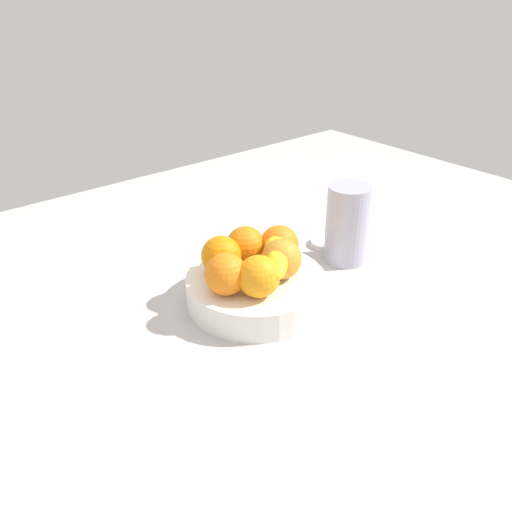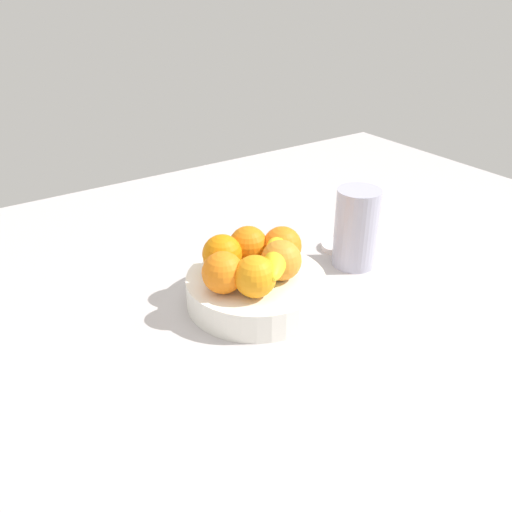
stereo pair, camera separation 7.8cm
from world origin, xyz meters
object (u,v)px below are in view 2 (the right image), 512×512
object	(u,v)px
orange_front_right	(223,273)
banana_bunch	(273,260)
orange_front_left	(222,254)
orange_center	(255,276)
orange_back_left	(280,261)
jar_lid	(338,246)
thermos_tumbler	(356,228)
fruit_bowl	(256,289)
orange_top_stack	(248,245)
orange_back_right	(282,246)

from	to	relation	value
orange_front_right	banana_bunch	xyz separation A→B (cm)	(-9.33, 0.71, -0.36)
orange_front_left	orange_center	world-z (taller)	same
orange_back_left	jar_lid	distance (cm)	25.81
banana_bunch	thermos_tumbler	size ratio (longest dim) A/B	1.05
fruit_bowl	banana_bunch	world-z (taller)	banana_bunch
banana_bunch	orange_top_stack	bearing A→B (deg)	-83.50
fruit_bowl	banana_bunch	size ratio (longest dim) A/B	1.48
orange_top_stack	orange_front_left	bearing A→B (deg)	3.09
fruit_bowl	orange_front_left	world-z (taller)	orange_front_left
orange_front_right	thermos_tumbler	xyz separation A→B (cm)	(-30.44, -1.31, -0.77)
orange_front_left	orange_top_stack	bearing A→B (deg)	-176.91
orange_front_left	thermos_tumbler	world-z (taller)	thermos_tumbler
orange_center	thermos_tumbler	size ratio (longest dim) A/B	0.44
orange_front_left	orange_top_stack	size ratio (longest dim) A/B	1.00
orange_front_left	orange_center	xyz separation A→B (cm)	(-0.49, 9.27, 0.00)
orange_front_right	orange_front_left	bearing A→B (deg)	-120.01
orange_center	orange_top_stack	size ratio (longest dim) A/B	1.00
fruit_bowl	banana_bunch	xyz separation A→B (cm)	(-2.37, 1.51, 5.65)
orange_front_right	orange_back_right	world-z (taller)	same
orange_front_right	orange_back_right	size ratio (longest dim) A/B	1.00
orange_front_right	orange_back_left	xyz separation A→B (cm)	(-9.90, 1.97, 0.00)
orange_back_left	orange_top_stack	world-z (taller)	same
orange_center	jar_lid	distance (cm)	32.12
orange_front_left	thermos_tumbler	distance (cm)	27.65
orange_top_stack	banana_bunch	size ratio (longest dim) A/B	0.42
orange_front_right	orange_back_right	distance (cm)	13.62
orange_front_right	thermos_tumbler	world-z (taller)	thermos_tumbler
fruit_bowl	orange_center	size ratio (longest dim) A/B	3.49
banana_bunch	thermos_tumbler	bearing A→B (deg)	-174.53
jar_lid	orange_back_left	bearing A→B (deg)	23.55
orange_top_stack	banana_bunch	distance (cm)	6.41
orange_center	orange_back_left	bearing A→B (deg)	-162.95
orange_back_left	orange_top_stack	xyz separation A→B (cm)	(1.30, -7.63, 0.00)
orange_front_left	orange_back_right	xyz separation A→B (cm)	(-10.35, 3.18, 0.00)
orange_center	banana_bunch	bearing A→B (deg)	-150.87
thermos_tumbler	orange_back_right	bearing A→B (deg)	-2.92
orange_center	thermos_tumbler	xyz separation A→B (cm)	(-26.86, -5.23, -0.77)
fruit_bowl	orange_front_left	size ratio (longest dim) A/B	3.49
orange_top_stack	orange_center	bearing A→B (deg)	62.30
orange_front_left	thermos_tumbler	xyz separation A→B (cm)	(-27.34, 4.04, -0.77)
orange_top_stack	fruit_bowl	bearing A→B (deg)	71.30
fruit_bowl	thermos_tumbler	xyz separation A→B (cm)	(-23.48, -0.51, 5.24)
orange_front_left	orange_front_right	size ratio (longest dim) A/B	1.00
orange_back_left	banana_bunch	size ratio (longest dim) A/B	0.42
fruit_bowl	jar_lid	size ratio (longest dim) A/B	3.47
orange_front_left	orange_back_left	size ratio (longest dim) A/B	1.00
fruit_bowl	orange_center	xyz separation A→B (cm)	(3.38, 4.72, 6.01)
orange_front_left	fruit_bowl	bearing A→B (deg)	130.35
banana_bunch	jar_lid	world-z (taller)	banana_bunch
orange_front_left	jar_lid	xyz separation A→B (cm)	(-29.29, -2.47, -8.03)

